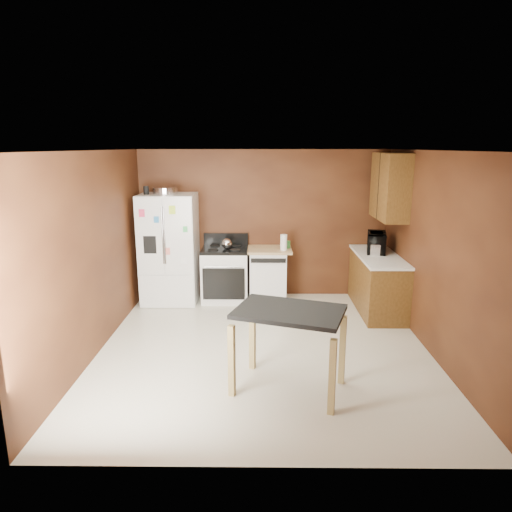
{
  "coord_description": "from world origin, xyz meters",
  "views": [
    {
      "loc": [
        -0.04,
        -5.46,
        2.55
      ],
      "look_at": [
        -0.11,
        0.85,
        1.03
      ],
      "focal_mm": 32.0,
      "sensor_mm": 36.0,
      "label": 1
    }
  ],
  "objects_px": {
    "paper_towel": "(284,242)",
    "green_canister": "(287,244)",
    "roasting_pan": "(165,191)",
    "toaster": "(375,249)",
    "dishwasher": "(268,274)",
    "kettle": "(227,244)",
    "microwave": "(376,243)",
    "refrigerator": "(169,249)",
    "gas_range": "(225,273)",
    "island": "(289,323)",
    "pen_cup": "(146,190)"
  },
  "relations": [
    {
      "from": "toaster",
      "to": "kettle",
      "type": "bearing_deg",
      "value": -176.55
    },
    {
      "from": "refrigerator",
      "to": "dishwasher",
      "type": "height_order",
      "value": "refrigerator"
    },
    {
      "from": "kettle",
      "to": "gas_range",
      "type": "relative_size",
      "value": 0.16
    },
    {
      "from": "roasting_pan",
      "to": "gas_range",
      "type": "relative_size",
      "value": 0.38
    },
    {
      "from": "roasting_pan",
      "to": "refrigerator",
      "type": "distance_m",
      "value": 0.95
    },
    {
      "from": "microwave",
      "to": "island",
      "type": "relative_size",
      "value": 0.41
    },
    {
      "from": "green_canister",
      "to": "dishwasher",
      "type": "bearing_deg",
      "value": -170.66
    },
    {
      "from": "kettle",
      "to": "dishwasher",
      "type": "relative_size",
      "value": 0.2
    },
    {
      "from": "green_canister",
      "to": "gas_range",
      "type": "bearing_deg",
      "value": -175.77
    },
    {
      "from": "paper_towel",
      "to": "green_canister",
      "type": "xyz_separation_m",
      "value": [
        0.07,
        0.16,
        -0.07
      ]
    },
    {
      "from": "paper_towel",
      "to": "island",
      "type": "height_order",
      "value": "paper_towel"
    },
    {
      "from": "microwave",
      "to": "roasting_pan",
      "type": "bearing_deg",
      "value": 97.93
    },
    {
      "from": "dishwasher",
      "to": "island",
      "type": "xyz_separation_m",
      "value": [
        0.18,
        -2.96,
        0.3
      ]
    },
    {
      "from": "toaster",
      "to": "gas_range",
      "type": "xyz_separation_m",
      "value": [
        -2.39,
        0.41,
        -0.52
      ]
    },
    {
      "from": "microwave",
      "to": "dishwasher",
      "type": "xyz_separation_m",
      "value": [
        -1.72,
        0.29,
        -0.59
      ]
    },
    {
      "from": "green_canister",
      "to": "gas_range",
      "type": "relative_size",
      "value": 0.11
    },
    {
      "from": "microwave",
      "to": "dishwasher",
      "type": "distance_m",
      "value": 1.84
    },
    {
      "from": "roasting_pan",
      "to": "pen_cup",
      "type": "xyz_separation_m",
      "value": [
        -0.28,
        -0.12,
        0.01
      ]
    },
    {
      "from": "kettle",
      "to": "toaster",
      "type": "xyz_separation_m",
      "value": [
        2.35,
        -0.35,
        -0.0
      ]
    },
    {
      "from": "toaster",
      "to": "microwave",
      "type": "height_order",
      "value": "microwave"
    },
    {
      "from": "kettle",
      "to": "refrigerator",
      "type": "xyz_separation_m",
      "value": [
        -0.95,
        -0.01,
        -0.09
      ]
    },
    {
      "from": "island",
      "to": "paper_towel",
      "type": "bearing_deg",
      "value": 88.44
    },
    {
      "from": "island",
      "to": "toaster",
      "type": "bearing_deg",
      "value": 59.39
    },
    {
      "from": "roasting_pan",
      "to": "microwave",
      "type": "bearing_deg",
      "value": -4.44
    },
    {
      "from": "green_canister",
      "to": "dishwasher",
      "type": "xyz_separation_m",
      "value": [
        -0.32,
        -0.05,
        -0.5
      ]
    },
    {
      "from": "refrigerator",
      "to": "dishwasher",
      "type": "bearing_deg",
      "value": 2.99
    },
    {
      "from": "dishwasher",
      "to": "refrigerator",
      "type": "bearing_deg",
      "value": -177.01
    },
    {
      "from": "island",
      "to": "kettle",
      "type": "bearing_deg",
      "value": 106.57
    },
    {
      "from": "refrigerator",
      "to": "gas_range",
      "type": "distance_m",
      "value": 1.01
    },
    {
      "from": "pen_cup",
      "to": "refrigerator",
      "type": "xyz_separation_m",
      "value": [
        0.32,
        0.06,
        -0.97
      ]
    },
    {
      "from": "kettle",
      "to": "toaster",
      "type": "distance_m",
      "value": 2.38
    },
    {
      "from": "pen_cup",
      "to": "island",
      "type": "distance_m",
      "value": 3.69
    },
    {
      "from": "dishwasher",
      "to": "kettle",
      "type": "bearing_deg",
      "value": -173.7
    },
    {
      "from": "roasting_pan",
      "to": "paper_towel",
      "type": "xyz_separation_m",
      "value": [
        1.92,
        -0.08,
        -0.83
      ]
    },
    {
      "from": "kettle",
      "to": "paper_towel",
      "type": "bearing_deg",
      "value": -2.08
    },
    {
      "from": "paper_towel",
      "to": "refrigerator",
      "type": "height_order",
      "value": "refrigerator"
    },
    {
      "from": "roasting_pan",
      "to": "green_canister",
      "type": "distance_m",
      "value": 2.18
    },
    {
      "from": "microwave",
      "to": "refrigerator",
      "type": "xyz_separation_m",
      "value": [
        -3.35,
        0.21,
        -0.14
      ]
    },
    {
      "from": "dishwasher",
      "to": "gas_range",
      "type": "bearing_deg",
      "value": -178.06
    },
    {
      "from": "green_canister",
      "to": "gas_range",
      "type": "distance_m",
      "value": 1.15
    },
    {
      "from": "toaster",
      "to": "gas_range",
      "type": "height_order",
      "value": "gas_range"
    },
    {
      "from": "green_canister",
      "to": "island",
      "type": "relative_size",
      "value": 0.09
    },
    {
      "from": "gas_range",
      "to": "island",
      "type": "bearing_deg",
      "value": -73.01
    },
    {
      "from": "toaster",
      "to": "dishwasher",
      "type": "bearing_deg",
      "value": 177.6
    },
    {
      "from": "microwave",
      "to": "island",
      "type": "xyz_separation_m",
      "value": [
        -1.54,
        -2.67,
        -0.29
      ]
    },
    {
      "from": "roasting_pan",
      "to": "pen_cup",
      "type": "relative_size",
      "value": 3.14
    },
    {
      "from": "roasting_pan",
      "to": "kettle",
      "type": "bearing_deg",
      "value": -2.8
    },
    {
      "from": "dishwasher",
      "to": "island",
      "type": "bearing_deg",
      "value": -86.59
    },
    {
      "from": "roasting_pan",
      "to": "green_canister",
      "type": "bearing_deg",
      "value": 2.29
    },
    {
      "from": "toaster",
      "to": "island",
      "type": "bearing_deg",
      "value": -108.59
    }
  ]
}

